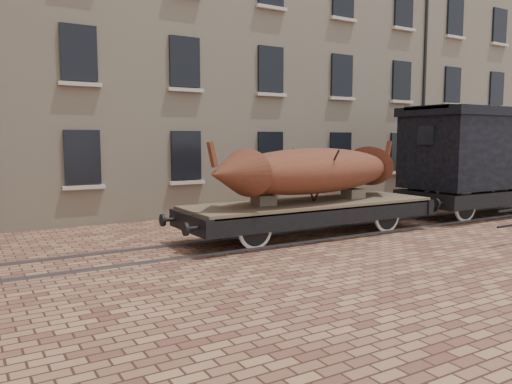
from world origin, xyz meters
TOP-DOWN VIEW (x-y plane):
  - ground at (0.00, 0.00)m, footprint 90.00×90.00m
  - warehouse_cream at (3.00, 9.99)m, footprint 40.00×10.19m
  - rail_track at (0.00, 0.00)m, footprint 30.00×1.52m
  - flatcar_wagon at (-0.79, 0.00)m, footprint 8.41×2.28m
  - iron_boat at (-0.67, -0.00)m, footprint 7.35×3.11m
  - goods_van at (7.14, -0.00)m, footprint 7.47×2.72m

SIDE VIEW (x-z plane):
  - ground at x=0.00m, z-range 0.00..0.00m
  - rail_track at x=0.00m, z-range 0.00..0.06m
  - flatcar_wagon at x=-0.79m, z-range 0.16..1.43m
  - iron_boat at x=-0.67m, z-range 1.01..2.74m
  - goods_van at x=7.14m, z-range 0.49..4.35m
  - warehouse_cream at x=3.00m, z-range 0.00..14.00m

